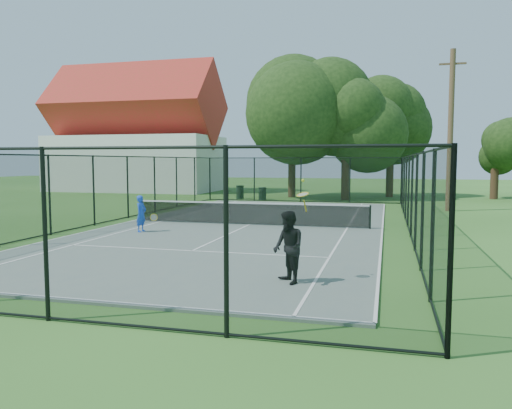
% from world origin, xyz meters
% --- Properties ---
extents(ground, '(120.00, 120.00, 0.00)m').
position_xyz_m(ground, '(0.00, 0.00, 0.00)').
color(ground, '#2C581E').
extents(tennis_court, '(11.00, 24.00, 0.06)m').
position_xyz_m(tennis_court, '(0.00, 0.00, 0.03)').
color(tennis_court, slate).
rests_on(tennis_court, ground).
extents(tennis_net, '(10.08, 0.08, 0.95)m').
position_xyz_m(tennis_net, '(0.00, 0.00, 0.58)').
color(tennis_net, black).
rests_on(tennis_net, tennis_court).
extents(fence, '(13.10, 26.10, 3.00)m').
position_xyz_m(fence, '(0.00, 0.00, 1.50)').
color(fence, black).
rests_on(fence, ground).
extents(tree_near_left, '(7.70, 7.70, 10.04)m').
position_xyz_m(tree_near_left, '(-1.41, 17.19, 6.18)').
color(tree_near_left, '#332114').
rests_on(tree_near_left, ground).
extents(tree_near_mid, '(6.65, 6.65, 8.69)m').
position_xyz_m(tree_near_mid, '(2.75, 15.42, 5.35)').
color(tree_near_mid, '#332114').
rests_on(tree_near_mid, ground).
extents(tree_near_right, '(6.42, 6.42, 8.86)m').
position_xyz_m(tree_near_right, '(5.81, 19.46, 5.63)').
color(tree_near_right, '#332114').
rests_on(tree_near_right, ground).
extents(tree_far_right, '(3.94, 3.94, 5.21)m').
position_xyz_m(tree_far_right, '(13.13, 19.04, 3.21)').
color(tree_far_right, '#332114').
rests_on(tree_far_right, ground).
extents(building, '(15.30, 8.15, 11.87)m').
position_xyz_m(building, '(-17.00, 22.00, 4.93)').
color(building, silver).
rests_on(building, ground).
extents(trash_bin_left, '(0.58, 0.58, 0.98)m').
position_xyz_m(trash_bin_left, '(-4.76, 14.58, 0.49)').
color(trash_bin_left, black).
rests_on(trash_bin_left, ground).
extents(trash_bin_right, '(0.58, 0.58, 0.88)m').
position_xyz_m(trash_bin_right, '(-2.97, 14.16, 0.44)').
color(trash_bin_right, black).
rests_on(trash_bin_right, ground).
extents(utility_pole, '(1.40, 0.30, 8.78)m').
position_xyz_m(utility_pole, '(8.91, 9.00, 4.45)').
color(utility_pole, '#4C3823').
rests_on(utility_pole, ground).
extents(player_blue, '(0.78, 0.54, 1.39)m').
position_xyz_m(player_blue, '(-3.42, -3.07, 0.75)').
color(player_blue, blue).
rests_on(player_blue, tennis_court).
extents(player_black, '(0.95, 1.00, 2.29)m').
position_xyz_m(player_black, '(3.56, -9.56, 0.87)').
color(player_black, black).
rests_on(player_black, tennis_court).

